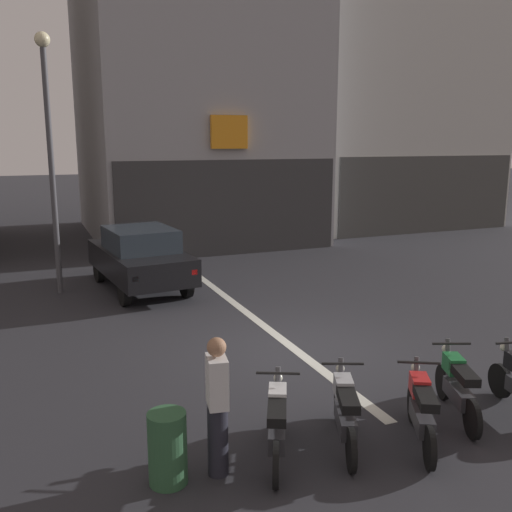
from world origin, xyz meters
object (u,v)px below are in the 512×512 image
at_px(motorcycle_silver_row_left_mid, 345,411).
at_px(trash_bin, 168,448).
at_px(motorcycle_white_row_leftmost, 277,423).
at_px(person_by_motorcycles, 217,406).
at_px(motorcycle_green_row_right_mid, 457,386).
at_px(street_lamp, 49,138).
at_px(motorcycle_red_row_centre, 421,409).
at_px(car_black_crossing_near, 140,256).

distance_m(motorcycle_silver_row_left_mid, trash_bin, 2.28).
bearing_deg(motorcycle_white_row_leftmost, person_by_motorcycles, -175.45).
distance_m(motorcycle_green_row_right_mid, person_by_motorcycles, 3.56).
distance_m(motorcycle_white_row_leftmost, motorcycle_green_row_right_mid, 2.76).
distance_m(street_lamp, motorcycle_silver_row_left_mid, 10.15).
bearing_deg(trash_bin, person_by_motorcycles, -5.33).
xyz_separation_m(street_lamp, trash_bin, (0.63, -9.06, -3.46)).
bearing_deg(motorcycle_green_row_right_mid, motorcycle_red_row_centre, -157.46).
distance_m(motorcycle_green_row_right_mid, trash_bin, 4.12).
relative_size(street_lamp, motorcycle_white_row_leftmost, 4.11).
bearing_deg(car_black_crossing_near, motorcycle_red_row_centre, -78.32).
distance_m(street_lamp, motorcycle_red_row_centre, 10.74).
distance_m(motorcycle_red_row_centre, person_by_motorcycles, 2.67).
relative_size(street_lamp, motorcycle_green_row_right_mid, 4.01).
height_order(motorcycle_white_row_leftmost, motorcycle_green_row_right_mid, same).
distance_m(motorcycle_white_row_leftmost, trash_bin, 1.36).
relative_size(motorcycle_green_row_right_mid, person_by_motorcycles, 0.94).
xyz_separation_m(car_black_crossing_near, street_lamp, (-1.97, 0.48, 3.00)).
xyz_separation_m(motorcycle_silver_row_left_mid, motorcycle_green_row_right_mid, (1.84, 0.05, 0.00)).
bearing_deg(motorcycle_red_row_centre, motorcycle_white_row_leftmost, 168.33).
height_order(motorcycle_white_row_leftmost, trash_bin, motorcycle_white_row_leftmost).
height_order(street_lamp, trash_bin, street_lamp).
bearing_deg(motorcycle_red_row_centre, motorcycle_green_row_right_mid, 22.54).
distance_m(car_black_crossing_near, person_by_motorcycles, 8.67).
relative_size(motorcycle_white_row_leftmost, motorcycle_silver_row_left_mid, 0.98).
bearing_deg(motorcycle_red_row_centre, car_black_crossing_near, 101.68).
distance_m(car_black_crossing_near, motorcycle_white_row_leftmost, 8.59).
distance_m(motorcycle_silver_row_left_mid, motorcycle_red_row_centre, 0.98).
height_order(motorcycle_white_row_leftmost, person_by_motorcycles, person_by_motorcycles).
xyz_separation_m(car_black_crossing_near, motorcycle_silver_row_left_mid, (0.93, -8.63, -0.43)).
height_order(car_black_crossing_near, trash_bin, car_black_crossing_near).
bearing_deg(motorcycle_green_row_right_mid, street_lamp, 117.66).
bearing_deg(street_lamp, motorcycle_green_row_right_mid, -62.34).
distance_m(street_lamp, motorcycle_green_row_right_mid, 10.78).
height_order(motorcycle_white_row_leftmost, motorcycle_red_row_centre, same).
distance_m(car_black_crossing_near, motorcycle_red_row_centre, 9.16).
xyz_separation_m(street_lamp, motorcycle_silver_row_left_mid, (2.90, -9.10, -3.43)).
distance_m(motorcycle_silver_row_left_mid, person_by_motorcycles, 1.74).
xyz_separation_m(car_black_crossing_near, motorcycle_white_row_leftmost, (0.01, -8.58, -0.43)).
relative_size(motorcycle_silver_row_left_mid, motorcycle_red_row_centre, 1.04).
bearing_deg(street_lamp, person_by_motorcycles, -82.47).
relative_size(car_black_crossing_near, motorcycle_red_row_centre, 2.83).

